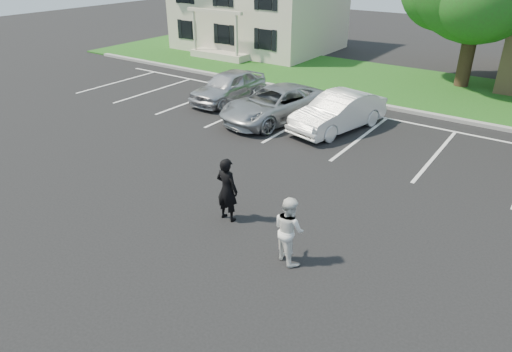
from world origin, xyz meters
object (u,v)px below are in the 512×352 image
at_px(car_silver_minivan, 275,104).
at_px(car_white_sedan, 338,112).
at_px(car_silver_west, 229,86).
at_px(man_white_shirt, 289,229).
at_px(man_black_suit, 227,190).

relative_size(car_silver_minivan, car_white_sedan, 1.14).
height_order(car_silver_west, car_silver_minivan, car_silver_west).
xyz_separation_m(man_white_shirt, car_silver_minivan, (-5.44, 7.86, -0.12)).
bearing_deg(car_silver_minivan, man_white_shirt, -42.49).
bearing_deg(man_black_suit, car_silver_minivan, -65.59).
xyz_separation_m(car_silver_west, car_silver_minivan, (3.21, -0.97, -0.02)).
bearing_deg(car_silver_west, man_black_suit, -50.12).
relative_size(man_white_shirt, car_silver_minivan, 0.33).
bearing_deg(car_silver_west, man_white_shirt, -43.60).
distance_m(car_silver_west, car_white_sedan, 5.85).
distance_m(man_black_suit, car_silver_minivan, 7.95).
distance_m(car_silver_minivan, car_white_sedan, 2.67).
height_order(man_black_suit, car_white_sedan, man_black_suit).
distance_m(man_black_suit, man_white_shirt, 2.31).
distance_m(car_silver_west, car_silver_minivan, 3.35).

